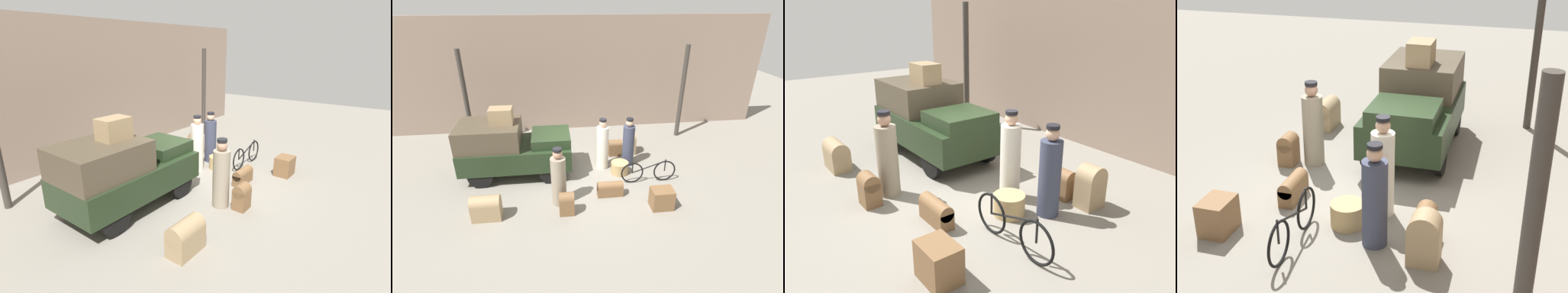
# 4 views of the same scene
# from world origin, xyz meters

# --- Properties ---
(ground_plane) EXTENTS (30.00, 30.00, 0.00)m
(ground_plane) POSITION_xyz_m (0.00, 0.00, 0.00)
(ground_plane) COLOR gray
(station_building_facade) EXTENTS (16.00, 0.15, 4.50)m
(station_building_facade) POSITION_xyz_m (0.00, 4.08, 2.25)
(station_building_facade) COLOR gray
(station_building_facade) RESTS_ON ground
(canopy_pillar_left) EXTENTS (0.17, 0.17, 3.56)m
(canopy_pillar_left) POSITION_xyz_m (-3.85, 2.72, 1.78)
(canopy_pillar_left) COLOR #38332D
(canopy_pillar_left) RESTS_ON ground
(truck) EXTENTS (3.33, 1.61, 1.73)m
(truck) POSITION_xyz_m (-2.15, 0.49, 0.94)
(truck) COLOR black
(truck) RESTS_ON ground
(bicycle) EXTENTS (1.69, 0.04, 0.73)m
(bicycle) POSITION_xyz_m (1.96, -0.52, 0.35)
(bicycle) COLOR black
(bicycle) RESTS_ON ground
(wicker_basket) EXTENTS (0.55, 0.55, 0.39)m
(wicker_basket) POSITION_xyz_m (1.21, 0.08, 0.19)
(wicker_basket) COLOR tan
(wicker_basket) RESTS_ON ground
(porter_lifting_near_truck) EXTENTS (0.38, 0.38, 1.71)m
(porter_lifting_near_truck) POSITION_xyz_m (0.71, 0.51, 0.78)
(porter_lifting_near_truck) COLOR silver
(porter_lifting_near_truck) RESTS_ON ground
(conductor_in_dark_uniform) EXTENTS (0.40, 0.40, 1.68)m
(conductor_in_dark_uniform) POSITION_xyz_m (-0.76, -1.27, 0.76)
(conductor_in_dark_uniform) COLOR gray
(conductor_in_dark_uniform) RESTS_ON ground
(porter_carrying_trunk) EXTENTS (0.38, 0.38, 1.64)m
(porter_carrying_trunk) POSITION_xyz_m (1.60, 0.63, 0.75)
(porter_carrying_trunk) COLOR #33384C
(porter_carrying_trunk) RESTS_ON ground
(trunk_barrel_dark) EXTENTS (0.39, 0.32, 0.63)m
(trunk_barrel_dark) POSITION_xyz_m (-0.59, -1.74, 0.33)
(trunk_barrel_dark) COLOR brown
(trunk_barrel_dark) RESTS_ON ground
(trunk_umber_medium) EXTENTS (0.47, 0.32, 0.58)m
(trunk_umber_medium) POSITION_xyz_m (1.30, 1.33, 0.30)
(trunk_umber_medium) COLOR brown
(trunk_umber_medium) RESTS_ON ground
(suitcase_small_leather) EXTENTS (0.37, 0.46, 0.81)m
(suitcase_small_leather) POSITION_xyz_m (1.87, 1.43, 0.42)
(suitcase_small_leather) COLOR #937A56
(suitcase_small_leather) RESTS_ON ground
(suitcase_tan_flat) EXTENTS (0.73, 0.27, 0.44)m
(suitcase_tan_flat) POSITION_xyz_m (0.68, -1.08, 0.23)
(suitcase_tan_flat) COLOR brown
(suitcase_tan_flat) RESTS_ON ground
(suitcase_black_upright) EXTENTS (0.73, 0.40, 0.67)m
(suitcase_black_upright) POSITION_xyz_m (-2.62, -1.69, 0.34)
(suitcase_black_upright) COLOR #937A56
(suitcase_black_upright) RESTS_ON ground
(trunk_wicker_pale) EXTENTS (0.58, 0.45, 0.56)m
(trunk_wicker_pale) POSITION_xyz_m (1.94, -1.79, 0.28)
(trunk_wicker_pale) COLOR brown
(trunk_wicker_pale) RESTS_ON ground
(trunk_on_truck_roof) EXTENTS (0.66, 0.49, 0.48)m
(trunk_on_truck_roof) POSITION_xyz_m (-2.33, 0.49, 1.97)
(trunk_on_truck_roof) COLOR #937A56
(trunk_on_truck_roof) RESTS_ON truck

